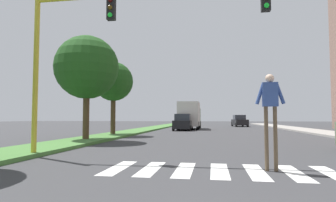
% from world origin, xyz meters
% --- Properties ---
extents(ground_plane, '(140.00, 140.00, 0.00)m').
position_xyz_m(ground_plane, '(0.00, 30.00, 0.00)').
color(ground_plane, '#38383A').
extents(crosswalk, '(6.75, 2.20, 0.01)m').
position_xyz_m(crosswalk, '(0.00, 6.61, 0.00)').
color(crosswalk, silver).
rests_on(crosswalk, ground_plane).
extents(median_strip, '(2.58, 64.00, 0.15)m').
position_xyz_m(median_strip, '(-7.78, 28.00, 0.07)').
color(median_strip, '#477A38').
rests_on(median_strip, ground_plane).
extents(tree_mid, '(3.67, 3.67, 5.95)m').
position_xyz_m(tree_mid, '(-7.79, 14.37, 4.25)').
color(tree_mid, '#4C3823').
rests_on(tree_mid, median_strip).
extents(tree_far, '(2.95, 2.95, 5.41)m').
position_xyz_m(tree_far, '(-7.98, 19.32, 4.04)').
color(tree_far, '#4C3823').
rests_on(tree_far, median_strip).
extents(sidewalk_right, '(3.00, 64.00, 0.15)m').
position_xyz_m(sidewalk_right, '(8.75, 28.00, 0.07)').
color(sidewalk_right, '#9E9991').
rests_on(sidewalk_right, ground_plane).
extents(traffic_light_gantry, '(9.35, 0.30, 6.00)m').
position_xyz_m(traffic_light_gantry, '(-4.02, 8.21, 4.38)').
color(traffic_light_gantry, gold).
rests_on(traffic_light_gantry, median_strip).
extents(pedestrian_performer, '(0.75, 0.27, 2.49)m').
position_xyz_m(pedestrian_performer, '(0.86, 6.77, 1.66)').
color(pedestrian_performer, brown).
rests_on(pedestrian_performer, ground_plane).
extents(sedan_midblock, '(1.84, 4.01, 1.73)m').
position_xyz_m(sedan_midblock, '(-3.70, 28.72, 0.80)').
color(sedan_midblock, black).
rests_on(sedan_midblock, ground_plane).
extents(sedan_distant, '(2.24, 4.53, 1.74)m').
position_xyz_m(sedan_distant, '(3.40, 42.54, 0.80)').
color(sedan_distant, black).
rests_on(sedan_distant, ground_plane).
extents(truck_box_delivery, '(2.40, 6.20, 3.10)m').
position_xyz_m(truck_box_delivery, '(-3.26, 32.13, 1.63)').
color(truck_box_delivery, gray).
rests_on(truck_box_delivery, ground_plane).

